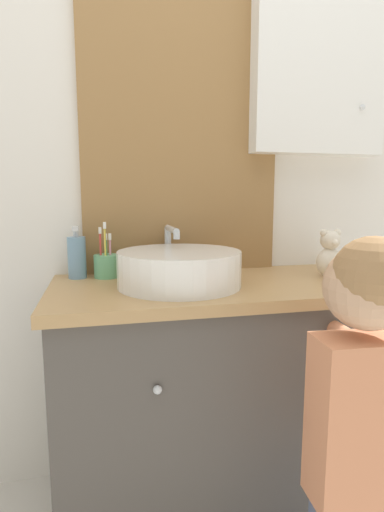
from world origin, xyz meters
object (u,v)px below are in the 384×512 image
Objects in this scene: sink_basin at (179,268)px; child_figure at (360,400)px; soap_dispenser at (77,257)px; teddy_bear at (330,254)px; toothbrush_holder at (107,265)px.

child_figure is (0.33, -0.48, -0.23)m from sink_basin.
sink_basin is at bearing 124.13° from child_figure.
soap_dispenser reaches higher than sink_basin.
child_figure is 5.88× the size of teddy_bear.
sink_basin is 0.38m from soap_dispenser.
toothbrush_holder is at bearing 129.51° from child_figure.
toothbrush_holder is 0.20× the size of child_figure.
teddy_bear is at bearing 66.49° from child_figure.
teddy_bear is (0.22, 0.51, 0.26)m from child_figure.
sink_basin is 0.44× the size of child_figure.
sink_basin is at bearing -176.89° from teddy_bear.
soap_dispenser is (-0.10, 0.01, 0.03)m from toothbrush_holder.
toothbrush_holder is 0.10m from soap_dispenser.
teddy_bear is (0.77, -0.16, 0.03)m from toothbrush_holder.
child_figure is at bearing -55.87° from sink_basin.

